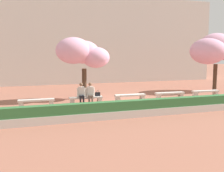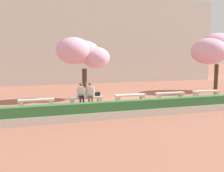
# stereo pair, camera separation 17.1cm
# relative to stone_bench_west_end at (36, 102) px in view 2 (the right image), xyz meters

# --- Properties ---
(ground_plane) EXTENTS (100.00, 100.00, 0.00)m
(ground_plane) POSITION_rel_stone_bench_west_end_xyz_m (5.66, 0.00, -0.31)
(ground_plane) COLOR #9E604C
(building_facade) EXTENTS (28.00, 4.00, 8.83)m
(building_facade) POSITION_rel_stone_bench_west_end_xyz_m (5.66, 12.52, 4.11)
(building_facade) COLOR beige
(building_facade) RESTS_ON ground
(stone_bench_west_end) EXTENTS (1.99, 0.49, 0.45)m
(stone_bench_west_end) POSITION_rel_stone_bench_west_end_xyz_m (0.00, 0.00, 0.00)
(stone_bench_west_end) COLOR beige
(stone_bench_west_end) RESTS_ON ground
(stone_bench_near_west) EXTENTS (1.99, 0.49, 0.45)m
(stone_bench_near_west) POSITION_rel_stone_bench_west_end_xyz_m (2.83, 0.00, 0.00)
(stone_bench_near_west) COLOR beige
(stone_bench_near_west) RESTS_ON ground
(stone_bench_center) EXTENTS (1.99, 0.49, 0.45)m
(stone_bench_center) POSITION_rel_stone_bench_west_end_xyz_m (5.66, 0.00, 0.00)
(stone_bench_center) COLOR beige
(stone_bench_center) RESTS_ON ground
(stone_bench_near_east) EXTENTS (1.99, 0.49, 0.45)m
(stone_bench_near_east) POSITION_rel_stone_bench_west_end_xyz_m (8.49, 0.00, 0.00)
(stone_bench_near_east) COLOR beige
(stone_bench_near_east) RESTS_ON ground
(stone_bench_east_end) EXTENTS (1.99, 0.49, 0.45)m
(stone_bench_east_end) POSITION_rel_stone_bench_west_end_xyz_m (11.32, 0.00, 0.00)
(stone_bench_east_end) COLOR beige
(stone_bench_east_end) RESTS_ON ground
(person_seated_left) EXTENTS (0.51, 0.71, 1.29)m
(person_seated_left) POSITION_rel_stone_bench_west_end_xyz_m (2.55, -0.05, 0.39)
(person_seated_left) COLOR black
(person_seated_left) RESTS_ON ground
(person_seated_right) EXTENTS (0.50, 0.72, 1.29)m
(person_seated_right) POSITION_rel_stone_bench_west_end_xyz_m (3.09, -0.05, 0.39)
(person_seated_right) COLOR black
(person_seated_right) RESTS_ON ground
(handbag) EXTENTS (0.30, 0.15, 0.34)m
(handbag) POSITION_rel_stone_bench_west_end_xyz_m (3.55, 0.02, 0.27)
(handbag) COLOR black
(handbag) RESTS_ON stone_bench_near_west
(cherry_tree_main) EXTENTS (3.51, 2.10, 4.03)m
(cherry_tree_main) POSITION_rel_stone_bench_west_end_xyz_m (3.04, 1.84, 2.71)
(cherry_tree_main) COLOR #473323
(cherry_tree_main) RESTS_ON ground
(cherry_tree_secondary) EXTENTS (4.37, 2.91, 4.63)m
(cherry_tree_secondary) POSITION_rel_stone_bench_west_end_xyz_m (13.97, 2.38, 3.03)
(cherry_tree_secondary) COLOR #473323
(cherry_tree_secondary) RESTS_ON ground
(planter_hedge_foreground) EXTENTS (16.93, 0.50, 0.80)m
(planter_hedge_foreground) POSITION_rel_stone_bench_west_end_xyz_m (5.66, -3.80, 0.08)
(planter_hedge_foreground) COLOR beige
(planter_hedge_foreground) RESTS_ON ground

